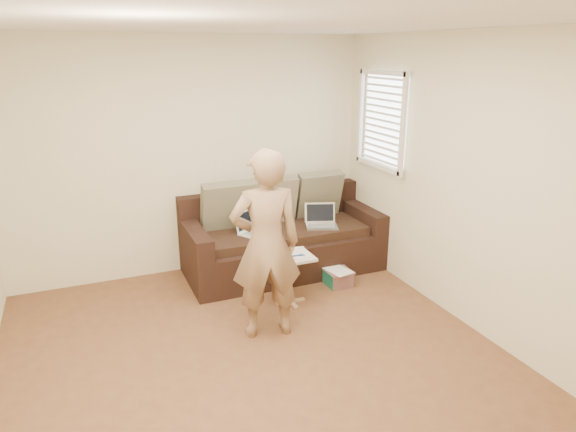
# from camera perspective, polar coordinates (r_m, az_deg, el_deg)

# --- Properties ---
(floor) EXTENTS (4.50, 4.50, 0.00)m
(floor) POSITION_cam_1_polar(r_m,az_deg,el_deg) (4.26, -2.74, -16.86)
(floor) COLOR brown
(floor) RESTS_ON ground
(ceiling) EXTENTS (4.50, 4.50, 0.00)m
(ceiling) POSITION_cam_1_polar(r_m,az_deg,el_deg) (3.50, -3.41, 20.69)
(ceiling) COLOR white
(ceiling) RESTS_ON wall_back
(wall_back) EXTENTS (4.00, 0.00, 4.00)m
(wall_back) POSITION_cam_1_polar(r_m,az_deg,el_deg) (5.78, -10.70, 6.36)
(wall_back) COLOR beige
(wall_back) RESTS_ON ground
(wall_front) EXTENTS (4.00, 0.00, 4.00)m
(wall_front) POSITION_cam_1_polar(r_m,az_deg,el_deg) (1.94, 21.74, -19.27)
(wall_front) COLOR beige
(wall_front) RESTS_ON ground
(wall_right) EXTENTS (0.00, 4.50, 4.50)m
(wall_right) POSITION_cam_1_polar(r_m,az_deg,el_deg) (4.71, 20.51, 2.92)
(wall_right) COLOR beige
(wall_right) RESTS_ON ground
(window_blinds) EXTENTS (0.12, 0.88, 1.08)m
(window_blinds) POSITION_cam_1_polar(r_m,az_deg,el_deg) (5.77, 10.37, 10.40)
(window_blinds) COLOR white
(window_blinds) RESTS_ON wall_right
(sofa) EXTENTS (2.20, 0.95, 0.85)m
(sofa) POSITION_cam_1_polar(r_m,az_deg,el_deg) (5.83, -0.52, -2.15)
(sofa) COLOR black
(sofa) RESTS_ON ground
(pillow_left) EXTENTS (0.55, 0.29, 0.57)m
(pillow_left) POSITION_cam_1_polar(r_m,az_deg,el_deg) (5.70, -6.85, 1.11)
(pillow_left) COLOR #625E48
(pillow_left) RESTS_ON sofa
(pillow_mid) EXTENTS (0.55, 0.27, 0.57)m
(pillow_mid) POSITION_cam_1_polar(r_m,az_deg,el_deg) (5.87, -1.71, 1.73)
(pillow_mid) COLOR #6A644C
(pillow_mid) RESTS_ON sofa
(pillow_right) EXTENTS (0.55, 0.28, 0.57)m
(pillow_right) POSITION_cam_1_polar(r_m,az_deg,el_deg) (6.14, 3.41, 2.42)
(pillow_right) COLOR #625E48
(pillow_right) RESTS_ON sofa
(laptop_silver) EXTENTS (0.41, 0.36, 0.23)m
(laptop_silver) POSITION_cam_1_polar(r_m,az_deg,el_deg) (5.82, 3.78, -1.23)
(laptop_silver) COLOR #B7BABC
(laptop_silver) RESTS_ON sofa
(laptop_white) EXTENTS (0.41, 0.38, 0.24)m
(laptop_white) POSITION_cam_1_polar(r_m,az_deg,el_deg) (5.63, -3.65, -1.91)
(laptop_white) COLOR white
(laptop_white) RESTS_ON sofa
(person) EXTENTS (0.67, 0.51, 1.69)m
(person) POSITION_cam_1_polar(r_m,az_deg,el_deg) (4.40, -2.47, -3.22)
(person) COLOR #8D704C
(person) RESTS_ON ground
(side_table) EXTENTS (0.45, 0.32, 0.50)m
(side_table) POSITION_cam_1_polar(r_m,az_deg,el_deg) (5.16, 0.27, -7.08)
(side_table) COLOR silver
(side_table) RESTS_ON ground
(drinking_glass) EXTENTS (0.07, 0.07, 0.12)m
(drinking_glass) POSITION_cam_1_polar(r_m,az_deg,el_deg) (5.07, -1.54, -3.77)
(drinking_glass) COLOR silver
(drinking_glass) RESTS_ON side_table
(scissors) EXTENTS (0.19, 0.13, 0.02)m
(scissors) POSITION_cam_1_polar(r_m,az_deg,el_deg) (5.06, 0.87, -4.43)
(scissors) COLOR silver
(scissors) RESTS_ON side_table
(paper_on_table) EXTENTS (0.25, 0.33, 0.00)m
(paper_on_table) POSITION_cam_1_polar(r_m,az_deg,el_deg) (5.16, 1.03, -4.07)
(paper_on_table) COLOR white
(paper_on_table) RESTS_ON side_table
(striped_box) EXTENTS (0.27, 0.27, 0.17)m
(striped_box) POSITION_cam_1_polar(r_m,az_deg,el_deg) (5.62, 5.57, -6.78)
(striped_box) COLOR red
(striped_box) RESTS_ON ground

